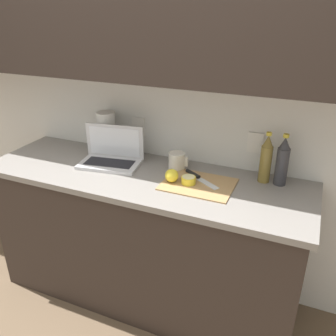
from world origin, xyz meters
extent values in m
plane|color=brown|center=(0.00, 0.00, 0.00)|extent=(12.00, 12.00, 0.00)
cube|color=white|center=(0.00, 0.34, 1.30)|extent=(5.20, 0.06, 2.60)
cube|color=white|center=(-0.18, 0.30, 1.08)|extent=(0.09, 0.01, 0.12)
cube|color=white|center=(0.58, 0.30, 1.08)|extent=(0.09, 0.01, 0.12)
cube|color=#332823|center=(0.00, 0.15, 1.77)|extent=(4.42, 0.32, 0.70)
cube|color=#332823|center=(0.00, 0.00, 0.43)|extent=(1.88, 0.57, 0.87)
cube|color=gray|center=(0.00, 0.00, 0.88)|extent=(1.94, 0.61, 0.03)
cube|color=#9EA3A8|center=(-0.70, 0.03, 0.82)|extent=(0.42, 0.40, 0.16)
cube|color=silver|center=(-0.24, 0.04, 0.91)|extent=(0.39, 0.27, 0.02)
cube|color=black|center=(-0.24, 0.04, 0.92)|extent=(0.31, 0.17, 0.00)
cube|color=silver|center=(-0.26, 0.14, 1.02)|extent=(0.37, 0.07, 0.22)
cube|color=white|center=(-0.26, 0.13, 1.02)|extent=(0.32, 0.06, 0.18)
cube|color=tan|center=(0.34, 0.01, 0.91)|extent=(0.39, 0.29, 0.01)
cube|color=silver|center=(0.39, 0.02, 0.91)|extent=(0.15, 0.11, 0.00)
cylinder|color=black|center=(0.28, 0.09, 0.92)|extent=(0.11, 0.08, 0.02)
cylinder|color=yellow|center=(0.29, -0.01, 0.93)|extent=(0.08, 0.08, 0.04)
cylinder|color=#F4EAA3|center=(0.29, -0.01, 0.95)|extent=(0.07, 0.07, 0.00)
sphere|color=yellow|center=(0.19, -0.03, 0.95)|extent=(0.07, 0.07, 0.07)
cylinder|color=olive|center=(0.66, 0.19, 1.01)|extent=(0.06, 0.06, 0.21)
cone|color=olive|center=(0.66, 0.19, 1.14)|extent=(0.06, 0.06, 0.06)
cylinder|color=gold|center=(0.66, 0.19, 1.18)|extent=(0.03, 0.03, 0.02)
cylinder|color=#333338|center=(0.74, 0.19, 1.01)|extent=(0.07, 0.07, 0.21)
cone|color=#333338|center=(0.74, 0.19, 1.14)|extent=(0.06, 0.06, 0.06)
cylinder|color=gold|center=(0.74, 0.19, 1.18)|extent=(0.03, 0.03, 0.02)
cylinder|color=silver|center=(0.15, 0.16, 0.95)|extent=(0.10, 0.10, 0.10)
cube|color=silver|center=(0.21, 0.16, 0.96)|extent=(0.02, 0.01, 0.06)
cylinder|color=white|center=(-0.37, 0.23, 1.04)|extent=(0.12, 0.12, 0.27)
camera|label=1|loc=(0.86, -1.65, 1.81)|focal=38.00mm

